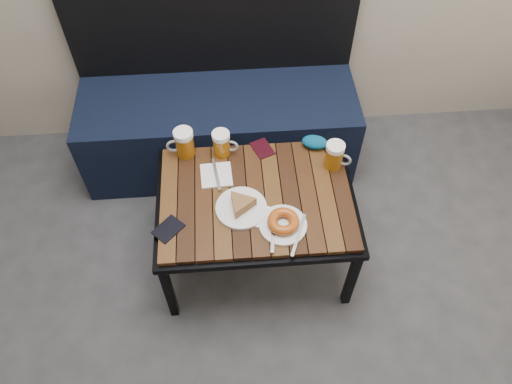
{
  "coord_description": "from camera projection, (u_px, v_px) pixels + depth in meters",
  "views": [
    {
      "loc": [
        0.01,
        -0.13,
        2.15
      ],
      "look_at": [
        0.1,
        1.11,
        0.5
      ],
      "focal_mm": 35.0,
      "sensor_mm": 36.0,
      "label": 1
    }
  ],
  "objects": [
    {
      "name": "beer_mug_right",
      "position": [
        335.0,
        155.0,
        2.13
      ],
      "size": [
        0.12,
        0.1,
        0.13
      ],
      "rotation": [
        0.0,
        0.0,
        -0.43
      ],
      "color": "#94520B",
      "rests_on": "cafe_table"
    },
    {
      "name": "bench",
      "position": [
        219.0,
        120.0,
        2.63
      ],
      "size": [
        1.4,
        0.5,
        0.95
      ],
      "color": "black",
      "rests_on": "ground"
    },
    {
      "name": "napkin_left",
      "position": [
        216.0,
        175.0,
        2.14
      ],
      "size": [
        0.14,
        0.18,
        0.01
      ],
      "rotation": [
        0.0,
        0.0,
        0.05
      ],
      "color": "white",
      "rests_on": "cafe_table"
    },
    {
      "name": "napkin_right",
      "position": [
        258.0,
        216.0,
        2.01
      ],
      "size": [
        0.16,
        0.15,
        0.01
      ],
      "rotation": [
        0.0,
        0.0,
        -0.4
      ],
      "color": "white",
      "rests_on": "cafe_table"
    },
    {
      "name": "plate_bagel",
      "position": [
        283.0,
        223.0,
        1.97
      ],
      "size": [
        0.19,
        0.25,
        0.05
      ],
      "color": "white",
      "rests_on": "cafe_table"
    },
    {
      "name": "beer_mug_left",
      "position": [
        184.0,
        143.0,
        2.17
      ],
      "size": [
        0.13,
        0.09,
        0.14
      ],
      "rotation": [
        0.0,
        0.0,
        3.2
      ],
      "color": "#94520B",
      "rests_on": "cafe_table"
    },
    {
      "name": "beer_mug_centre",
      "position": [
        222.0,
        144.0,
        2.17
      ],
      "size": [
        0.12,
        0.09,
        0.12
      ],
      "rotation": [
        0.0,
        0.0,
        -0.17
      ],
      "color": "#94520B",
      "rests_on": "cafe_table"
    },
    {
      "name": "room_shell",
      "position": [
        215.0,
        4.0,
        0.69
      ],
      "size": [
        4.0,
        4.0,
        4.0
      ],
      "color": "gray",
      "rests_on": "ground"
    },
    {
      "name": "passport_navy",
      "position": [
        168.0,
        229.0,
        1.98
      ],
      "size": [
        0.14,
        0.14,
        0.01
      ],
      "primitive_type": "cube",
      "rotation": [
        0.0,
        0.0,
        -0.77
      ],
      "color": "black",
      "rests_on": "cafe_table"
    },
    {
      "name": "passport_burgundy",
      "position": [
        262.0,
        149.0,
        2.23
      ],
      "size": [
        0.11,
        0.13,
        0.01
      ],
      "primitive_type": "cube",
      "rotation": [
        0.0,
        0.0,
        0.4
      ],
      "color": "black",
      "rests_on": "cafe_table"
    },
    {
      "name": "cafe_table",
      "position": [
        256.0,
        202.0,
        2.11
      ],
      "size": [
        0.84,
        0.62,
        0.47
      ],
      "color": "black",
      "rests_on": "ground"
    },
    {
      "name": "plate_pie",
      "position": [
        241.0,
        206.0,
        2.02
      ],
      "size": [
        0.21,
        0.21,
        0.06
      ],
      "color": "white",
      "rests_on": "cafe_table"
    },
    {
      "name": "knit_pouch",
      "position": [
        315.0,
        142.0,
        2.23
      ],
      "size": [
        0.13,
        0.11,
        0.05
      ],
      "primitive_type": "ellipsoid",
      "rotation": [
        0.0,
        0.0,
        -0.29
      ],
      "color": "navy",
      "rests_on": "cafe_table"
    }
  ]
}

